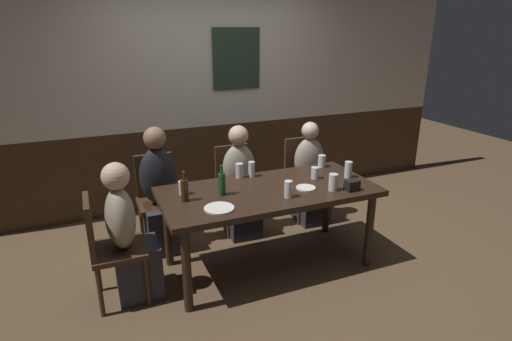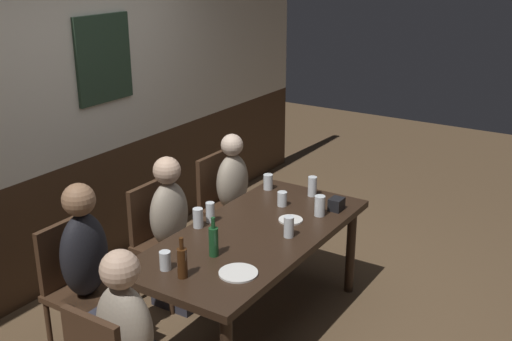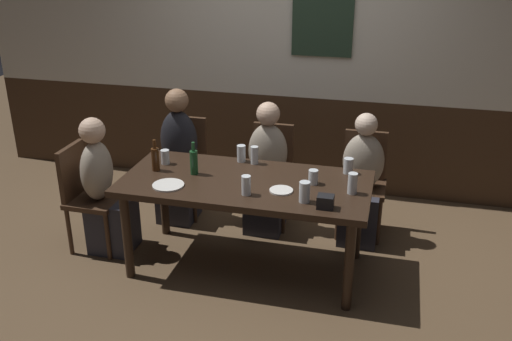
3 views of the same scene
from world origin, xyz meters
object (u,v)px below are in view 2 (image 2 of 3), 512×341
Objects in this scene: person_left_far at (93,287)px; pint_glass_amber at (210,214)px; tumbler_short at (312,188)px; beer_bottle_brown at (182,262)px; person_mid_far at (175,243)px; pint_glass_stout at (289,228)px; chair_left_far at (75,282)px; tumbler_water at (320,207)px; pint_glass_pale at (165,262)px; chair_mid_far at (158,236)px; dining_table at (254,243)px; condiment_caddy at (336,204)px; plate_white_small at (291,220)px; person_right_far at (238,208)px; beer_bottle_green at (214,241)px; beer_glass_tall at (282,200)px; plate_white_large at (238,273)px; beer_glass_half at (198,219)px; chair_right_far at (222,200)px; highball_clear at (268,183)px.

person_left_far reaches higher than pint_glass_amber.
beer_bottle_brown is (-1.50, 0.05, 0.03)m from tumbler_short.
person_mid_far reaches higher than pint_glass_stout.
tumbler_water reaches higher than chair_left_far.
chair_mid_far is at bearing 44.10° from pint_glass_pale.
person_left_far reaches higher than dining_table.
tumbler_water is 0.59× the size of beer_bottle_brown.
condiment_caddy is (0.57, -0.07, -0.02)m from pint_glass_stout.
plate_white_small is at bearing -169.64° from tumbler_short.
person_left_far is at bearing 97.80° from beer_bottle_brown.
dining_table is 1.67× the size of person_right_far.
beer_bottle_green is (-0.89, 0.27, 0.04)m from tumbler_water.
beer_glass_tall is (-0.29, 0.10, -0.02)m from tumbler_short.
chair_mid_far is at bearing 107.05° from plate_white_small.
beer_bottle_green reaches higher than chair_mid_far.
person_mid_far is (-0.00, 0.68, -0.18)m from dining_table.
chair_mid_far is at bearing 63.41° from beer_bottle_green.
person_right_far is 9.62× the size of pint_glass_pale.
chair_mid_far reaches higher than dining_table.
pint_glass_stout is at bearing -86.38° from chair_mid_far.
chair_left_far is at bearing 133.80° from dining_table.
tumbler_short reaches higher than plate_white_small.
condiment_caddy is at bearing -7.27° from pint_glass_stout.
plate_white_large is (-1.30, -0.20, -0.06)m from tumbler_short.
tumbler_water is 1.25m from pint_glass_pale.
chair_mid_far is 6.51× the size of beer_glass_half.
pint_glass_stout is at bearing -28.16° from beer_bottle_green.
pint_glass_stout reaches higher than plate_white_small.
condiment_caddy is at bearing -38.44° from chair_left_far.
chair_right_far is (0.81, 0.85, -0.16)m from dining_table.
tumbler_water is at bearing -66.10° from chair_mid_far.
person_right_far is at bearing -90.00° from chair_right_far.
person_right_far is at bearing -11.45° from chair_mid_far.
plate_white_small is at bearing 145.85° from tumbler_water.
dining_table is 0.80m from highball_clear.
person_mid_far reaches higher than pint_glass_pale.
dining_table is at bearing -155.48° from highball_clear.
plate_white_large is (-1.01, -0.30, -0.04)m from beer_glass_tall.
person_mid_far reaches higher than condiment_caddy.
chair_right_far is at bearing 80.06° from highball_clear.
person_mid_far is at bearing 153.79° from highball_clear.
condiment_caddy is at bearing -25.38° from dining_table.
chair_mid_far is 7.69× the size of pint_glass_pale.
tumbler_short is at bearing -7.31° from pint_glass_pale.
chair_mid_far reaches higher than plate_white_large.
person_mid_far is at bearing 110.26° from plate_white_small.
chair_mid_far is at bearing 11.18° from person_left_far.
beer_bottle_green reaches higher than condiment_caddy.
chair_mid_far is at bearing 74.74° from beer_glass_half.
plate_white_large is at bearing -115.78° from chair_mid_far.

